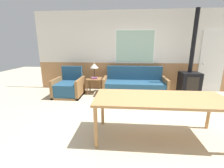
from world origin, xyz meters
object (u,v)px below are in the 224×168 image
at_px(table_lamp, 94,66).
at_px(wood_stove, 190,78).
at_px(couch, 134,86).
at_px(armchair, 69,88).
at_px(side_table, 94,81).
at_px(dining_table, 160,101).

xyz_separation_m(table_lamp, wood_stove, (3.04, -0.16, -0.31)).
bearing_deg(couch, armchair, -171.01).
bearing_deg(side_table, armchair, -153.66).
bearing_deg(table_lamp, armchair, -148.28).
xyz_separation_m(table_lamp, dining_table, (1.60, -2.51, -0.23)).
height_order(couch, armchair, armchair).
xyz_separation_m(side_table, dining_table, (1.59, -2.42, 0.26)).
distance_m(couch, armchair, 2.11).
relative_size(armchair, wood_stove, 0.35).
height_order(side_table, table_lamp, table_lamp).
bearing_deg(side_table, couch, -1.73).
distance_m(table_lamp, wood_stove, 3.06).
bearing_deg(side_table, wood_stove, -1.48).
bearing_deg(armchair, couch, 0.03).
bearing_deg(armchair, wood_stove, -4.55).
distance_m(side_table, dining_table, 2.91).
height_order(armchair, dining_table, armchair).
distance_m(couch, dining_table, 2.43).
relative_size(table_lamp, dining_table, 0.23).
xyz_separation_m(armchair, side_table, (0.75, 0.37, 0.15)).
relative_size(dining_table, wood_stove, 0.83).
bearing_deg(table_lamp, couch, -5.30).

